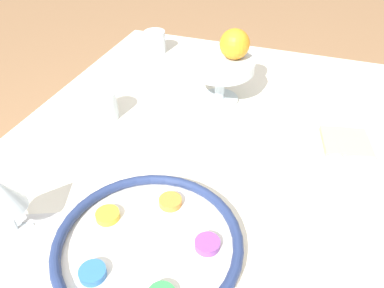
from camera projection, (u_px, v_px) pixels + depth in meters
The scene contains 11 objects.
dining_table at pixel (206, 267), 1.05m from camera, with size 1.43×1.07×0.71m.
seder_plate at pixel (148, 244), 0.67m from camera, with size 0.34×0.34×0.03m.
wine_glass at pixel (1, 196), 0.65m from camera, with size 0.08×0.08×0.13m.
fruit_stand at pixel (221, 69), 1.02m from camera, with size 0.18×0.18×0.13m.
orange_fruit at pixel (235, 44), 0.98m from camera, with size 0.08×0.08×0.08m.
bread_plate at pixel (345, 144), 0.90m from camera, with size 0.16×0.16×0.02m.
napkin_roll at pixel (336, 191), 0.76m from camera, with size 0.20×0.06×0.04m.
cup_near at pixel (155, 42), 1.31m from camera, with size 0.07×0.07×0.08m.
cup_mid at pixel (103, 105), 0.99m from camera, with size 0.07×0.07×0.08m.
fork_left at pixel (14, 231), 0.71m from camera, with size 0.07×0.17×0.01m.
fork_right at pixel (25, 219), 0.73m from camera, with size 0.08×0.16×0.01m.
Camera 1 is at (-0.59, -0.16, 1.28)m, focal length 35.00 mm.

